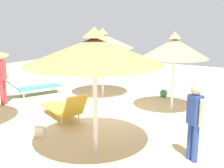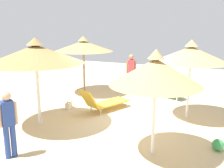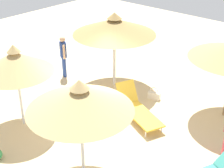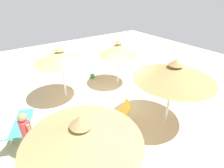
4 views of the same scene
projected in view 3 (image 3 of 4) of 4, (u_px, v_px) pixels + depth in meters
The scene contains 7 objects.
ground at pixel (108, 125), 10.17m from camera, with size 24.00×24.00×0.10m, color beige.
parasol_umbrella_near_left at pixel (114, 26), 11.38m from camera, with size 2.88×2.88×2.71m.
parasol_umbrella_far_right at pixel (80, 99), 7.17m from camera, with size 2.39×2.39×2.62m.
parasol_umbrella_back at pixel (15, 62), 9.20m from camera, with size 2.12×2.12×2.55m.
lounge_chair_front at pixel (137, 108), 10.25m from camera, with size 1.34×2.06×0.90m.
person_standing_far_left at pixel (63, 54), 12.62m from camera, with size 0.31×0.39×1.61m.
handbag at pixel (154, 95), 11.39m from camera, with size 0.24×0.44×0.44m.
Camera 3 is at (6.25, 5.67, 5.76)m, focal length 53.62 mm.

